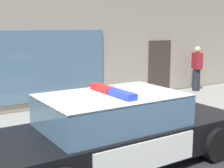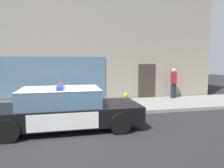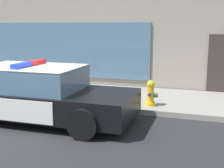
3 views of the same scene
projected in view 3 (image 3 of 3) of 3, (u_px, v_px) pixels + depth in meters
The scene contains 4 objects.
ground at pixel (30, 128), 7.02m from camera, with size 48.00×48.00×0.00m, color #262628.
sidewalk at pixel (86, 95), 10.14m from camera, with size 48.00×2.99×0.15m, color gray.
police_cruiser at pixel (36, 94), 7.58m from camera, with size 4.96×2.11×1.49m.
fire_hydrant at pixel (151, 93), 8.40m from camera, with size 0.34×0.39×0.73m.
Camera 3 is at (3.91, -5.76, 2.37)m, focal length 47.90 mm.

